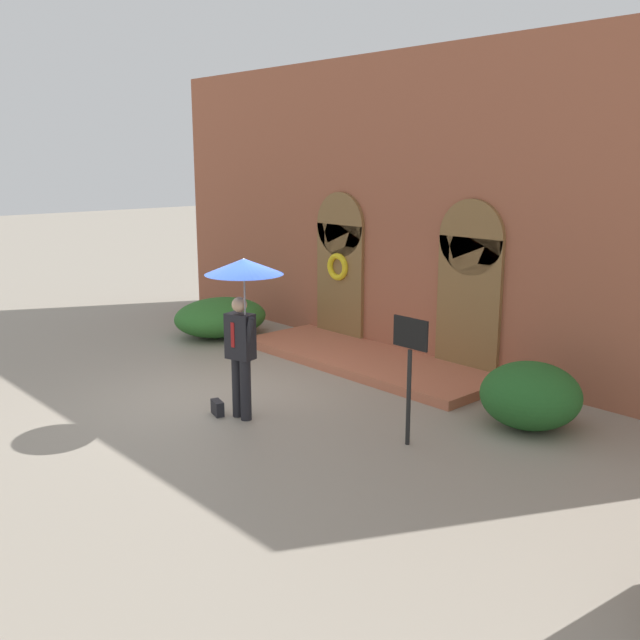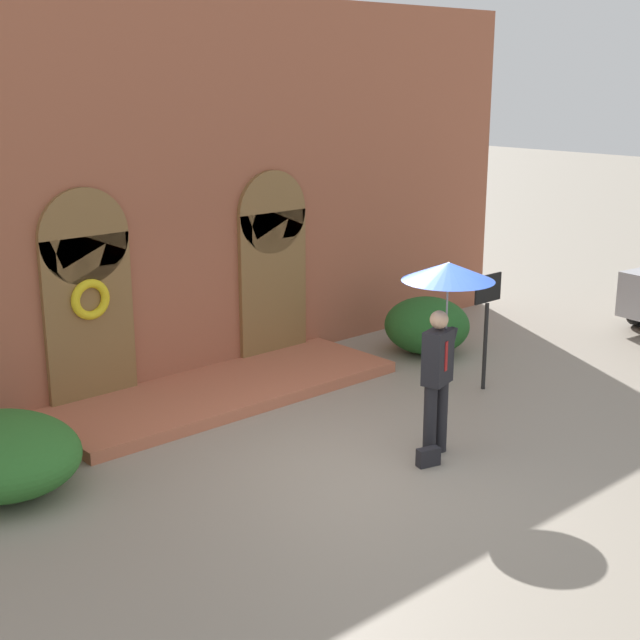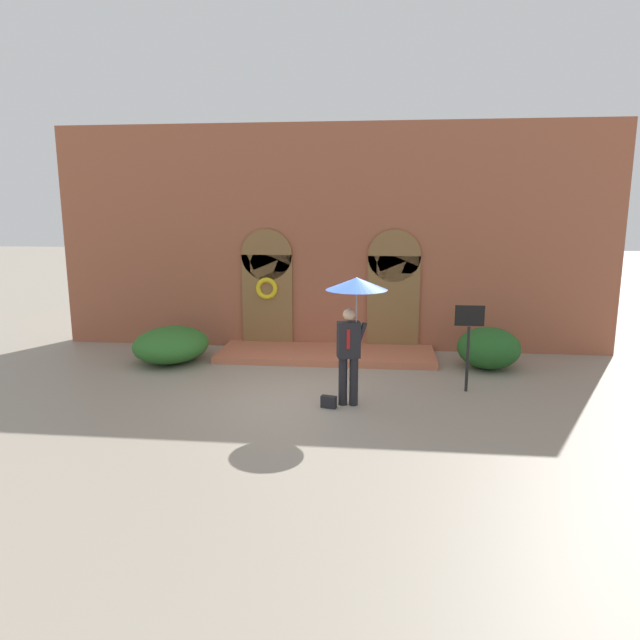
# 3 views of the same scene
# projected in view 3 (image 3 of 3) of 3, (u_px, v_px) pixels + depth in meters

# --- Properties ---
(ground_plane) EXTENTS (80.00, 80.00, 0.00)m
(ground_plane) POSITION_uv_depth(u_px,v_px,m) (311.00, 398.00, 10.86)
(ground_plane) COLOR gray
(building_facade) EXTENTS (14.00, 2.30, 5.60)m
(building_facade) POSITION_uv_depth(u_px,v_px,m) (331.00, 243.00, 14.39)
(building_facade) COLOR #9E563D
(building_facade) RESTS_ON ground
(person_with_umbrella) EXTENTS (1.10, 1.10, 2.36)m
(person_with_umbrella) POSITION_uv_depth(u_px,v_px,m) (355.00, 302.00, 10.12)
(person_with_umbrella) COLOR black
(person_with_umbrella) RESTS_ON ground
(handbag) EXTENTS (0.30, 0.19, 0.22)m
(handbag) POSITION_uv_depth(u_px,v_px,m) (329.00, 402.00, 10.32)
(handbag) COLOR black
(handbag) RESTS_ON ground
(sign_post) EXTENTS (0.56, 0.06, 1.72)m
(sign_post) POSITION_uv_depth(u_px,v_px,m) (469.00, 334.00, 11.05)
(sign_post) COLOR black
(sign_post) RESTS_ON ground
(shrub_left) EXTENTS (1.72, 2.03, 0.80)m
(shrub_left) POSITION_uv_depth(u_px,v_px,m) (171.00, 345.00, 13.41)
(shrub_left) COLOR #2D6B28
(shrub_left) RESTS_ON ground
(shrub_right) EXTENTS (1.40, 1.41, 0.93)m
(shrub_right) POSITION_uv_depth(u_px,v_px,m) (489.00, 348.00, 12.83)
(shrub_right) COLOR #235B23
(shrub_right) RESTS_ON ground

